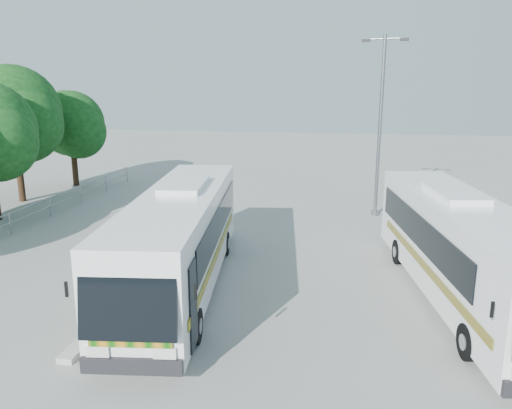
% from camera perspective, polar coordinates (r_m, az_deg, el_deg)
% --- Properties ---
extents(ground, '(100.00, 100.00, 0.00)m').
position_cam_1_polar(ground, '(17.17, -4.01, -8.09)').
color(ground, gray).
rests_on(ground, ground).
extents(kerb_divider, '(0.40, 16.00, 0.15)m').
position_cam_1_polar(kerb_divider, '(19.56, -9.21, -5.23)').
color(kerb_divider, '#B2B2AD').
rests_on(kerb_divider, ground).
extents(railing, '(0.06, 22.00, 1.00)m').
position_cam_1_polar(railing, '(24.55, -24.99, -0.83)').
color(railing, gray).
rests_on(railing, ground).
extents(tree_far_d, '(5.62, 5.30, 7.33)m').
position_cam_1_polar(tree_far_d, '(29.76, -25.89, 9.41)').
color(tree_far_d, '#382314').
rests_on(tree_far_d, ground).
extents(tree_far_e, '(4.54, 4.28, 5.92)m').
position_cam_1_polar(tree_far_e, '(33.24, -20.27, 8.64)').
color(tree_far_e, '#382314').
rests_on(tree_far_e, ground).
extents(coach_main, '(3.50, 11.25, 3.07)m').
position_cam_1_polar(coach_main, '(15.84, -8.60, -3.65)').
color(coach_main, white).
rests_on(coach_main, ground).
extents(coach_adjacent, '(3.75, 11.01, 3.00)m').
position_cam_1_polar(coach_adjacent, '(15.99, 22.41, -4.55)').
color(coach_adjacent, white).
rests_on(coach_adjacent, ground).
extents(lamppost, '(2.08, 0.60, 8.53)m').
position_cam_1_polar(lamppost, '(24.62, 14.02, 9.48)').
color(lamppost, gray).
rests_on(lamppost, ground).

